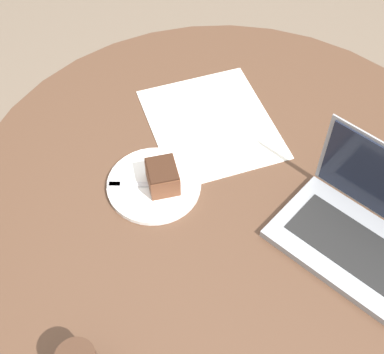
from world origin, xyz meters
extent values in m
plane|color=#6B5B4C|center=(0.00, 0.00, 0.00)|extent=(12.00, 12.00, 0.00)
cylinder|color=#4C3323|center=(0.00, 0.00, 0.01)|extent=(0.51, 0.51, 0.02)
cylinder|color=#4C3323|center=(0.00, 0.00, 0.38)|extent=(0.11, 0.11, 0.72)
cylinder|color=#4C3323|center=(0.00, 0.00, 0.76)|extent=(1.24, 1.24, 0.03)
cube|color=white|center=(0.19, 0.09, 0.77)|extent=(0.45, 0.44, 0.00)
cylinder|color=white|center=(-0.04, 0.17, 0.78)|extent=(0.22, 0.22, 0.01)
cube|color=brown|center=(-0.03, 0.15, 0.81)|extent=(0.10, 0.10, 0.06)
cube|color=#351E13|center=(-0.03, 0.15, 0.84)|extent=(0.10, 0.09, 0.00)
cube|color=silver|center=(-0.05, 0.19, 0.78)|extent=(0.05, 0.17, 0.00)
cube|color=silver|center=(-0.06, 0.26, 0.78)|extent=(0.03, 0.03, 0.00)
cube|color=gray|center=(-0.10, -0.29, 0.78)|extent=(0.34, 0.40, 0.02)
cube|color=black|center=(-0.10, -0.29, 0.79)|extent=(0.24, 0.30, 0.00)
camera|label=1|loc=(-0.74, -0.09, 1.75)|focal=50.00mm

